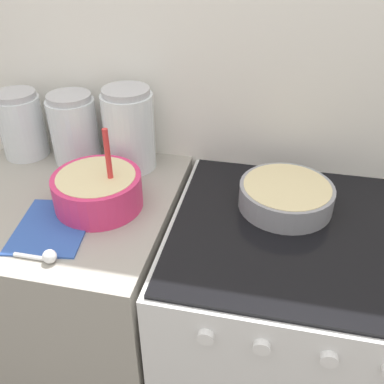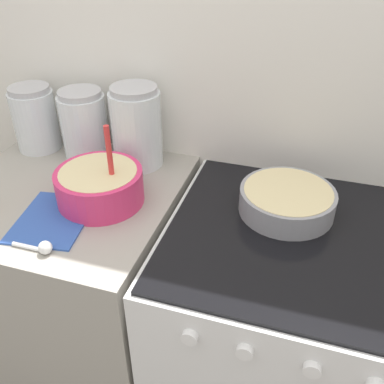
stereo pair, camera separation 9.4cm
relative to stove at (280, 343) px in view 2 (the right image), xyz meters
The scene contains 10 objects.
wall_back 0.91m from the stove, 136.26° to the left, with size 4.50×0.05×2.40m.
countertop_cabinet 0.74m from the stove, behind, with size 0.70×0.68×0.93m.
stove is the anchor object (origin of this frame).
mixing_bowl 0.79m from the stove, behind, with size 0.26×0.26×0.26m.
baking_pan 0.51m from the stove, 115.88° to the left, with size 0.28×0.28×0.07m.
storage_jar_left 1.15m from the stove, 166.27° to the left, with size 0.16×0.16×0.23m.
storage_jar_middle 0.99m from the stove, 162.93° to the left, with size 0.16×0.16×0.24m.
storage_jar_right 0.85m from the stove, 157.55° to the left, with size 0.17×0.17×0.28m.
recipe_page 0.84m from the stove, 168.33° to the right, with size 0.23×0.27×0.01m.
measuring_spoon 0.84m from the stove, 156.88° to the right, with size 0.12×0.04×0.04m.
Camera 2 is at (0.38, -0.61, 1.67)m, focal length 40.00 mm.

